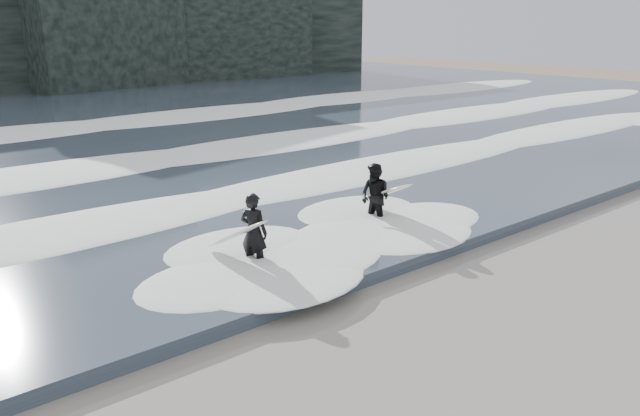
{
  "coord_description": "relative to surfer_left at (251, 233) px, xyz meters",
  "views": [
    {
      "loc": [
        -9.27,
        -5.44,
        5.27
      ],
      "look_at": [
        -0.29,
        5.42,
        1.0
      ],
      "focal_mm": 35.0,
      "sensor_mm": 36.0,
      "label": 1
    }
  ],
  "objects": [
    {
      "name": "surfer_left",
      "position": [
        0.0,
        0.0,
        0.0
      ],
      "size": [
        1.17,
        1.9,
        1.76
      ],
      "color": "black",
      "rests_on": "ground"
    },
    {
      "name": "sea",
      "position": [
        2.37,
        23.74,
        -0.73
      ],
      "size": [
        90.0,
        52.0,
        0.3
      ],
      "primitive_type": "cube",
      "color": "#323D4C",
      "rests_on": "ground"
    },
    {
      "name": "foam_far",
      "position": [
        2.37,
        19.74,
        -0.43
      ],
      "size": [
        60.0,
        4.8,
        0.3
      ],
      "primitive_type": "ellipsoid",
      "color": "white",
      "rests_on": "sea"
    },
    {
      "name": "foam_near",
      "position": [
        2.37,
        3.74,
        -0.48
      ],
      "size": [
        60.0,
        3.2,
        0.2
      ],
      "primitive_type": "ellipsoid",
      "color": "white",
      "rests_on": "sea"
    },
    {
      "name": "surfer_right",
      "position": [
        4.12,
        0.34,
        -0.0
      ],
      "size": [
        1.21,
        2.08,
        1.75
      ],
      "color": "black",
      "rests_on": "ground"
    },
    {
      "name": "ground",
      "position": [
        2.37,
        -5.26,
        -0.88
      ],
      "size": [
        120.0,
        120.0,
        0.0
      ],
      "primitive_type": "plane",
      "color": "#8B7151",
      "rests_on": "ground"
    },
    {
      "name": "foam_mid",
      "position": [
        2.37,
        10.74,
        -0.46
      ],
      "size": [
        60.0,
        4.0,
        0.24
      ],
      "primitive_type": "ellipsoid",
      "color": "white",
      "rests_on": "sea"
    }
  ]
}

